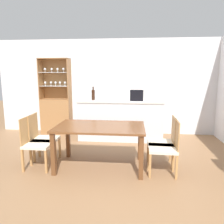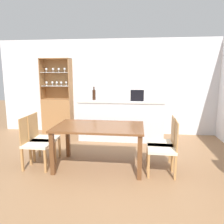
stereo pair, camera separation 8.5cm
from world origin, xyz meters
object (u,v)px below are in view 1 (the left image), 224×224
object	(u,v)px
display_cabinet	(57,111)
dining_chair_side_right_far	(163,142)
microwave	(139,95)
wine_bottle	(93,95)
dining_chair_side_right_near	(166,147)
dining_table	(100,131)
dining_chair_side_left_near	(36,143)
dining_chair_side_left_far	(43,138)

from	to	relation	value
display_cabinet	dining_chair_side_right_far	xyz separation A→B (m)	(2.67, -1.99, -0.17)
microwave	wine_bottle	xyz separation A→B (m)	(-1.15, 0.13, -0.02)
dining_chair_side_right_near	microwave	size ratio (longest dim) A/B	1.88
dining_chair_side_right_near	dining_table	bearing A→B (deg)	84.31
dining_chair_side_right_far	microwave	xyz separation A→B (m)	(-0.41, 1.50, 0.68)
dining_chair_side_right_near	dining_chair_side_left_near	xyz separation A→B (m)	(-2.23, 0.00, 0.00)
display_cabinet	dining_chair_side_left_far	world-z (taller)	display_cabinet
dining_chair_side_left_far	wine_bottle	size ratio (longest dim) A/B	2.70
dining_table	dining_chair_side_left_near	bearing A→B (deg)	-172.92
dining_table	wine_bottle	size ratio (longest dim) A/B	4.58
dining_chair_side_left_far	dining_chair_side_right_far	bearing A→B (deg)	86.78
dining_table	dining_chair_side_left_near	size ratio (longest dim) A/B	1.69
display_cabinet	dining_chair_side_left_far	size ratio (longest dim) A/B	2.25
dining_chair_side_left_near	dining_chair_side_left_far	xyz separation A→B (m)	(0.00, 0.28, 0.00)
dining_table	dining_chair_side_left_near	xyz separation A→B (m)	(-1.12, -0.14, -0.20)
dining_table	dining_chair_side_right_far	distance (m)	1.14
dining_chair_side_right_far	wine_bottle	world-z (taller)	wine_bottle
dining_chair_side_right_far	dining_chair_side_left_far	size ratio (longest dim) A/B	1.00
dining_chair_side_right_near	display_cabinet	bearing A→B (deg)	51.20
display_cabinet	dining_chair_side_left_far	bearing A→B (deg)	-77.59
microwave	wine_bottle	size ratio (longest dim) A/B	1.44
dining_table	microwave	world-z (taller)	microwave
dining_chair_side_left_near	microwave	size ratio (longest dim) A/B	1.88
display_cabinet	dining_chair_side_right_far	world-z (taller)	display_cabinet
microwave	dining_chair_side_left_far	bearing A→B (deg)	-140.54
dining_chair_side_right_far	dining_chair_side_right_near	world-z (taller)	same
display_cabinet	wine_bottle	world-z (taller)	display_cabinet
dining_table	display_cabinet	bearing A→B (deg)	126.20
dining_chair_side_left_near	microwave	world-z (taller)	microwave
dining_chair_side_right_far	dining_chair_side_left_far	world-z (taller)	same
microwave	dining_table	bearing A→B (deg)	-113.37
microwave	wine_bottle	distance (m)	1.16
dining_table	dining_chair_side_left_far	xyz separation A→B (m)	(-1.12, 0.14, -0.20)
microwave	display_cabinet	bearing A→B (deg)	167.91
dining_table	microwave	distance (m)	1.85
dining_chair_side_right_far	dining_table	bearing A→B (deg)	98.60
display_cabinet	dining_chair_side_right_far	bearing A→B (deg)	-36.63
dining_chair_side_left_near	microwave	distance (m)	2.64
dining_chair_side_left_near	dining_chair_side_right_far	bearing A→B (deg)	97.83
display_cabinet	dining_chair_side_right_near	distance (m)	3.51
dining_table	microwave	size ratio (longest dim) A/B	3.18
dining_table	dining_chair_side_left_near	distance (m)	1.14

